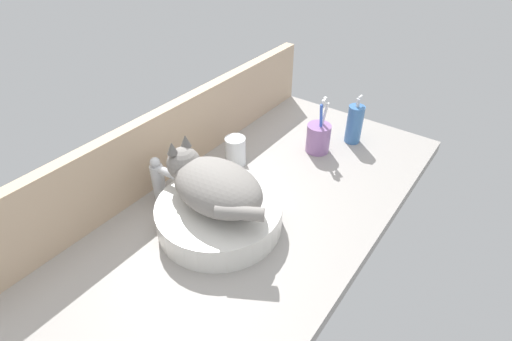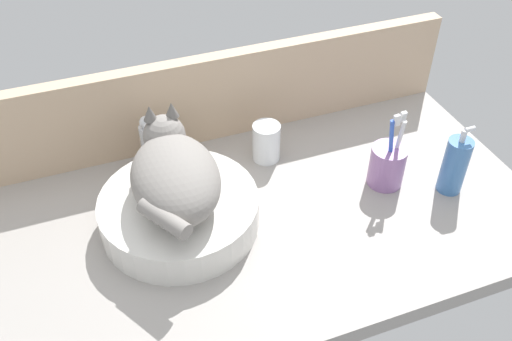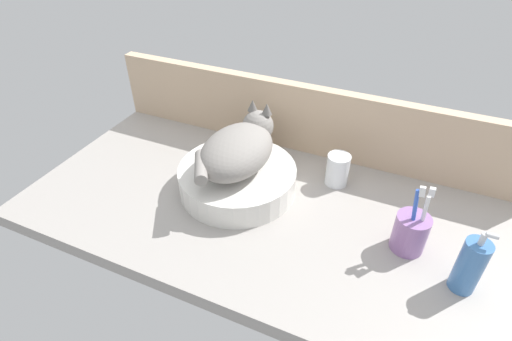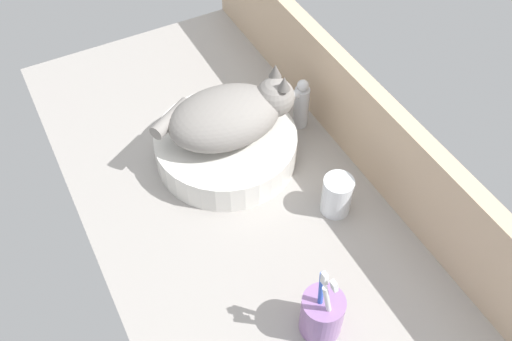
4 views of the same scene
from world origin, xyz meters
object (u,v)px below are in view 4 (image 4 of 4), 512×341
Objects in this scene: sink_basin at (226,146)px; water_glass at (337,197)px; faucet at (298,103)px; cat at (230,115)px; toothbrush_cup at (324,313)px.

sink_basin is 27.95cm from water_glass.
sink_basin is 19.79cm from faucet.
water_glass is at bearing -12.02° from faucet.
cat reaches higher than toothbrush_cup.
water_glass is (25.56, -5.44, -3.39)cm from faucet.
toothbrush_cup is 2.05× the size of water_glass.
toothbrush_cup is (47.04, -22.25, -2.30)cm from faucet.
sink_basin is 1.00× the size of cat.
water_glass reaches higher than sink_basin.
faucet is at bearing 167.98° from water_glass.
cat reaches higher than water_glass.
water_glass is (-21.49, 16.80, -1.08)cm from toothbrush_cup.
cat is (0.02, 1.37, 9.31)cm from sink_basin.
cat reaches higher than sink_basin.
faucet is (-1.34, 19.38, 3.75)cm from sink_basin.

